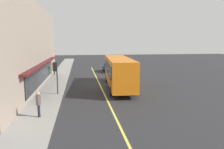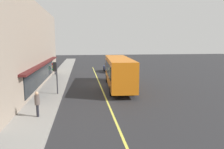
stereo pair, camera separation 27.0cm
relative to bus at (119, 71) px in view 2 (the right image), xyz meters
name	(u,v)px [view 2 (the right image)]	position (x,y,z in m)	size (l,w,h in m)	color
ground	(100,84)	(2.54, 2.00, -1.99)	(120.00, 120.00, 0.00)	#28282B
sidewalk	(55,85)	(2.54, 7.56, -1.91)	(80.00, 2.80, 0.15)	gray
lane_centre_stripe	(100,84)	(2.54, 2.00, -1.98)	(36.00, 0.16, 0.01)	#D8D14C
storefront_building	(0,46)	(2.30, 13.48, 2.83)	(27.65, 9.66, 9.63)	gray
bus	(119,71)	(0.00, 0.00, 0.00)	(11.26, 3.18, 3.50)	orange
traffic_light	(55,70)	(-2.52, 6.84, 0.55)	(0.30, 0.52, 3.20)	#2D2D33
car_navy	(110,68)	(13.22, -0.76, -1.24)	(4.39, 2.04, 1.52)	navy
pedestrian_near_storefront	(37,102)	(-9.01, 7.31, -0.75)	(0.34, 0.34, 1.80)	black
pedestrian_by_curb	(55,69)	(10.40, 8.47, -0.90)	(0.34, 0.34, 1.57)	black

